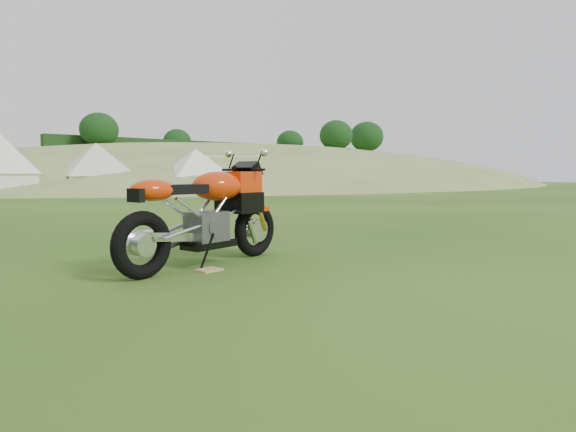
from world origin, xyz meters
TOP-DOWN VIEW (x-y plane):
  - ground at (0.00, 0.00)m, footprint 120.00×120.00m
  - hillside at (24.00, 40.00)m, footprint 80.00×64.00m
  - hedgerow at (24.00, 40.00)m, footprint 36.00×1.20m
  - sport_motorcycle at (-0.80, 0.77)m, footprint 2.23×1.04m
  - plywood_board at (-0.90, 0.52)m, footprint 0.27×0.23m
  - tent_mid at (4.32, 20.79)m, footprint 3.26×3.26m
  - tent_right at (8.45, 18.28)m, footprint 3.14×3.14m
  - caravan at (11.91, 20.94)m, footprint 4.82×2.92m

SIDE VIEW (x-z plane):
  - ground at x=0.00m, z-range 0.00..0.00m
  - hillside at x=24.00m, z-range -4.00..4.00m
  - hedgerow at x=24.00m, z-range -4.30..4.30m
  - plywood_board at x=-0.90m, z-range 0.00..0.02m
  - sport_motorcycle at x=-0.80m, z-range 0.00..1.30m
  - caravan at x=11.91m, z-range 0.00..2.10m
  - tent_right at x=8.45m, z-range 0.00..2.42m
  - tent_mid at x=4.32m, z-range 0.00..2.57m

